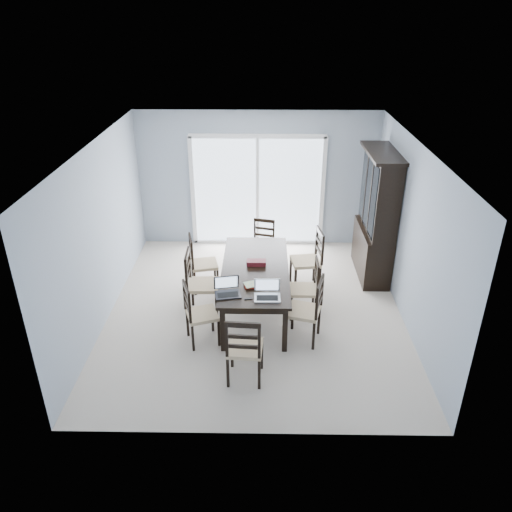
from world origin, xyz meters
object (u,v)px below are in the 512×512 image
(chair_left_far, at_px, (198,257))
(chair_end_far, at_px, (263,239))
(chair_left_near, at_px, (195,308))
(hot_tub, at_px, (230,198))
(chair_end_near, at_px, (244,344))
(laptop_dark, at_px, (228,292))
(china_hutch, at_px, (376,217))
(dining_table, at_px, (255,273))
(chair_right_far, at_px, (312,253))
(game_box, at_px, (256,263))
(laptop_silver, at_px, (267,295))
(chair_right_near, at_px, (311,304))
(chair_left_mid, at_px, (196,277))
(cell_phone, at_px, (248,299))
(chair_right_mid, at_px, (309,282))

(chair_left_far, distance_m, chair_end_far, 1.33)
(chair_left_near, bearing_deg, hot_tub, 158.26)
(chair_end_near, bearing_deg, hot_tub, 99.75)
(laptop_dark, height_order, hot_tub, hot_tub)
(china_hutch, distance_m, chair_end_near, 3.64)
(dining_table, distance_m, chair_right_far, 1.19)
(chair_end_near, height_order, game_box, chair_end_near)
(china_hutch, height_order, laptop_silver, china_hutch)
(chair_right_near, bearing_deg, china_hutch, -15.71)
(chair_left_mid, bearing_deg, chair_left_near, 4.48)
(laptop_silver, bearing_deg, chair_left_mid, 142.41)
(chair_right_far, distance_m, cell_phone, 1.91)
(dining_table, relative_size, chair_left_near, 2.04)
(laptop_dark, height_order, laptop_silver, laptop_silver)
(chair_right_mid, relative_size, laptop_dark, 2.77)
(dining_table, distance_m, chair_left_far, 1.15)
(chair_left_near, xyz_separation_m, chair_end_far, (0.92, 2.29, -0.02))
(cell_phone, bearing_deg, chair_right_near, -4.43)
(cell_phone, bearing_deg, china_hutch, 32.98)
(chair_left_near, bearing_deg, dining_table, 116.02)
(chair_left_near, bearing_deg, laptop_dark, 75.68)
(chair_left_far, height_order, chair_right_mid, chair_left_far)
(chair_end_far, height_order, cell_phone, chair_end_far)
(china_hutch, relative_size, game_box, 7.57)
(chair_right_far, height_order, chair_end_near, chair_right_far)
(cell_phone, relative_size, hot_tub, 0.05)
(chair_right_far, xyz_separation_m, cell_phone, (-1.00, -1.62, 0.12))
(dining_table, height_order, laptop_silver, laptop_silver)
(china_hutch, relative_size, chair_end_far, 2.13)
(chair_right_near, height_order, hot_tub, chair_right_near)
(chair_end_far, height_order, hot_tub, hot_tub)
(game_box, bearing_deg, chair_left_mid, -169.20)
(chair_right_near, bearing_deg, cell_phone, 113.96)
(china_hutch, xyz_separation_m, chair_left_near, (-2.83, -2.07, -0.50))
(chair_right_far, bearing_deg, chair_end_far, 39.95)
(dining_table, distance_m, china_hutch, 2.41)
(chair_end_near, bearing_deg, dining_table, 90.53)
(chair_right_far, relative_size, chair_end_far, 1.16)
(chair_end_far, bearing_deg, china_hutch, -171.62)
(chair_right_mid, xyz_separation_m, laptop_dark, (-1.17, -0.70, 0.25))
(dining_table, relative_size, chair_right_far, 1.84)
(chair_right_near, bearing_deg, chair_end_near, 151.81)
(chair_right_near, relative_size, game_box, 3.95)
(china_hutch, relative_size, chair_left_far, 1.99)
(chair_left_near, distance_m, hot_tub, 4.44)
(chair_left_mid, distance_m, chair_end_far, 1.83)
(chair_right_far, height_order, cell_phone, chair_right_far)
(hot_tub, bearing_deg, cell_phone, -83.12)
(chair_left_mid, height_order, laptop_dark, chair_left_mid)
(chair_end_far, bearing_deg, chair_left_mid, 72.07)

